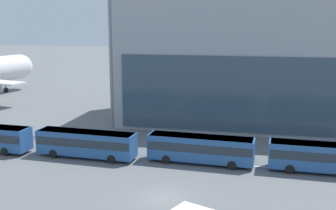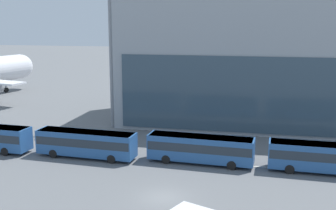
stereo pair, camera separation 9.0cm
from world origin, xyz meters
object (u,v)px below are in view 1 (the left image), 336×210
(shuttle_bus_3, at_px, (201,147))
(shuttle_bus_4, at_px, (327,156))
(airliner_at_gate_far, at_px, (268,78))
(shuttle_bus_2, at_px, (86,142))

(shuttle_bus_3, bearing_deg, shuttle_bus_4, 2.01)
(airliner_at_gate_far, relative_size, shuttle_bus_2, 3.64)
(airliner_at_gate_far, bearing_deg, shuttle_bus_4, -160.91)
(shuttle_bus_2, bearing_deg, shuttle_bus_4, 4.50)
(shuttle_bus_2, bearing_deg, airliner_at_gate_far, 62.62)
(airliner_at_gate_far, height_order, shuttle_bus_2, airliner_at_gate_far)
(airliner_at_gate_far, height_order, shuttle_bus_4, airliner_at_gate_far)
(airliner_at_gate_far, distance_m, shuttle_bus_2, 41.20)
(shuttle_bus_2, xyz_separation_m, shuttle_bus_4, (26.71, 0.58, 0.00))
(shuttle_bus_2, relative_size, shuttle_bus_4, 1.00)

